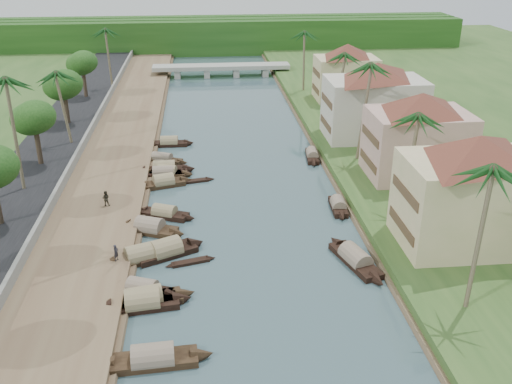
{
  "coord_description": "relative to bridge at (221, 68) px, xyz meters",
  "views": [
    {
      "loc": [
        -4.22,
        -45.35,
        26.73
      ],
      "look_at": [
        1.06,
        9.08,
        2.0
      ],
      "focal_mm": 40.0,
      "sensor_mm": 36.0,
      "label": 1
    }
  ],
  "objects": [
    {
      "name": "sampan_2",
      "position": [
        -9.41,
        -79.17,
        -1.31
      ],
      "size": [
        8.57,
        3.34,
        2.22
      ],
      "rotation": [
        0.0,
        0.0,
        0.2
      ],
      "color": "black",
      "rests_on": "ground"
    },
    {
      "name": "sampan_13",
      "position": [
        -8.98,
        -41.79,
        -1.31
      ],
      "size": [
        7.05,
        1.79,
        1.96
      ],
      "rotation": [
        0.0,
        0.0,
        -0.02
      ],
      "color": "black",
      "rests_on": "ground"
    },
    {
      "name": "retaining_wall",
      "position": [
        -20.2,
        -52.0,
        -0.37
      ],
      "size": [
        0.4,
        180.0,
        1.1
      ],
      "primitive_type": "cube",
      "color": "slate",
      "rests_on": "left_bank"
    },
    {
      "name": "person_far",
      "position": [
        -14.65,
        -62.13,
        -0.1
      ],
      "size": [
        0.85,
        0.69,
        1.64
      ],
      "primitive_type": "imported",
      "rotation": [
        0.0,
        0.0,
        3.06
      ],
      "color": "#2C291F",
      "rests_on": "left_bank"
    },
    {
      "name": "sampan_9",
      "position": [
        -9.25,
        -52.93,
        -1.32
      ],
      "size": [
        7.29,
        1.64,
        1.89
      ],
      "rotation": [
        0.0,
        0.0,
        -0.01
      ],
      "color": "black",
      "rests_on": "ground"
    },
    {
      "name": "treeline",
      "position": [
        -0.0,
        28.0,
        2.28
      ],
      "size": [
        120.0,
        14.0,
        8.0
      ],
      "color": "#173E11",
      "rests_on": "ground"
    },
    {
      "name": "person_near",
      "position": [
        -12.18,
        -73.5,
        -0.16
      ],
      "size": [
        0.59,
        0.66,
        1.52
      ],
      "primitive_type": "imported",
      "rotation": [
        0.0,
        0.0,
        1.07
      ],
      "color": "#26242B",
      "rests_on": "left_bank"
    },
    {
      "name": "sampan_0",
      "position": [
        -8.23,
        -86.21,
        -1.31
      ],
      "size": [
        8.57,
        2.28,
        2.23
      ],
      "rotation": [
        0.0,
        0.0,
        0.07
      ],
      "color": "black",
      "rests_on": "ground"
    },
    {
      "name": "tree_4",
      "position": [
        -24.0,
        -34.14,
        5.24
      ],
      "size": [
        4.99,
        4.99,
        7.7
      ],
      "color": "#423225",
      "rests_on": "ground"
    },
    {
      "name": "sampan_15",
      "position": [
        9.78,
        -63.8,
        -1.32
      ],
      "size": [
        1.7,
        6.44,
        1.78
      ],
      "rotation": [
        0.0,
        0.0,
        1.52
      ],
      "color": "black",
      "rests_on": "ground"
    },
    {
      "name": "sampan_4",
      "position": [
        -10.16,
        -72.42,
        -1.3
      ],
      "size": [
        8.33,
        4.6,
        2.32
      ],
      "rotation": [
        0.0,
        0.0,
        0.36
      ],
      "color": "black",
      "rests_on": "ground"
    },
    {
      "name": "palm_1",
      "position": [
        16.0,
        -66.37,
        9.01
      ],
      "size": [
        3.2,
        3.2,
        11.31
      ],
      "color": "#72654C",
      "rests_on": "ground"
    },
    {
      "name": "tree_6",
      "position": [
        24.0,
        -42.85,
        4.72
      ],
      "size": [
        4.2,
        4.2,
        7.08
      ],
      "color": "#423225",
      "rests_on": "ground"
    },
    {
      "name": "sampan_3",
      "position": [
        -9.66,
        -77.69,
        -1.32
      ],
      "size": [
        6.98,
        3.92,
        1.92
      ],
      "rotation": [
        0.0,
        0.0,
        -0.38
      ],
      "color": "black",
      "rests_on": "ground"
    },
    {
      "name": "palm_6",
      "position": [
        -22.0,
        -43.18,
        8.82
      ],
      "size": [
        3.2,
        3.2,
        10.9
      ],
      "color": "#72654C",
      "rests_on": "ground"
    },
    {
      "name": "right_bank",
      "position": [
        19.0,
        -52.0,
        -1.12
      ],
      "size": [
        16.0,
        180.0,
        1.2
      ],
      "primitive_type": "cube",
      "color": "#29491D",
      "rests_on": "ground"
    },
    {
      "name": "sampan_7",
      "position": [
        -8.54,
        -63.87,
        -1.32
      ],
      "size": [
        6.96,
        4.03,
        1.9
      ],
      "rotation": [
        0.0,
        0.0,
        -0.4
      ],
      "color": "black",
      "rests_on": "ground"
    },
    {
      "name": "building_distant",
      "position": [
        19.99,
        -24.0,
        4.16
      ],
      "size": [
        12.62,
        12.62,
        9.2
      ],
      "color": "beige",
      "rests_on": "right_bank"
    },
    {
      "name": "palm_8",
      "position": [
        -20.5,
        -12.45,
        9.62
      ],
      "size": [
        3.2,
        3.2,
        11.75
      ],
      "color": "#72654C",
      "rests_on": "ground"
    },
    {
      "name": "palm_2",
      "position": [
        15.0,
        -52.16,
        10.85
      ],
      "size": [
        3.2,
        3.2,
        13.23
      ],
      "color": "#72654C",
      "rests_on": "ground"
    },
    {
      "name": "sampan_1",
      "position": [
        -9.5,
        -79.57,
        -1.3
      ],
      "size": [
        8.1,
        2.79,
        2.34
      ],
      "rotation": [
        0.0,
        0.0,
        0.13
      ],
      "color": "black",
      "rests_on": "ground"
    },
    {
      "name": "building_near",
      "position": [
        18.99,
        -74.0,
        4.66
      ],
      "size": [
        14.85,
        14.85,
        10.2
      ],
      "color": "beige",
      "rests_on": "right_bank"
    },
    {
      "name": "palm_5",
      "position": [
        -24.0,
        -58.13,
        11.42
      ],
      "size": [
        3.2,
        3.2,
        13.61
      ],
      "color": "#72654C",
      "rests_on": "ground"
    },
    {
      "name": "tree_3",
      "position": [
        -24.0,
        -50.6,
        5.32
      ],
      "size": [
        4.65,
        4.65,
        7.66
      ],
      "color": "#423225",
      "rests_on": "ground"
    },
    {
      "name": "building_far",
      "position": [
        18.99,
        -44.0,
        4.66
      ],
      "size": [
        15.59,
        15.59,
        10.2
      ],
      "color": "beige",
      "rests_on": "right_bank"
    },
    {
      "name": "sampan_8",
      "position": [
        -9.03,
        -55.81,
        -1.31
      ],
      "size": [
        7.0,
        3.48,
        2.13
      ],
      "rotation": [
        0.0,
        0.0,
        0.29
      ],
      "color": "black",
      "rests_on": "ground"
    },
    {
      "name": "building_mid",
      "position": [
        19.99,
        -58.0,
        4.41
      ],
      "size": [
        14.11,
        14.11,
        9.7
      ],
      "color": "tan",
      "rests_on": "right_bank"
    },
    {
      "name": "sampan_6",
      "position": [
        -9.82,
        -67.04,
        -1.3
      ],
      "size": [
        7.69,
        4.58,
        2.27
      ],
      "rotation": [
        0.0,
        0.0,
        -0.4
      ],
      "color": "black",
      "rests_on": "ground"
    },
    {
      "name": "ground",
      "position": [
        -0.0,
        -72.0,
        -1.72
      ],
      "size": [
        220.0,
        220.0,
        0.0
      ],
      "primitive_type": "plane",
      "color": "#395055",
      "rests_on": "ground"
    },
    {
      "name": "sampan_12",
      "position": [
        -9.63,
        -48.08,
        -1.32
      ],
      "size": [
        7.23,
        4.11,
        1.8
      ],
      "rotation": [
        0.0,
        0.0,
        -0.41
      ],
      "color": "black",
      "rests_on": "ground"
    },
    {
      "name": "tree_5",
      "position": [
        -24.0,
        -19.03,
        5.28
      ],
      "size": [
        4.58,
        4.58,
        7.59
      ],
      "color": "#423225",
      "rests_on": "ground"
    },
    {
      "name": "sampan_10",
      "position": [
        -8.81,
        -52.72,
        -1.32
      ],
      "size": [
        6.78,
        2.72,
        1.88
      ],
      "rotation": [
        0.0,
        0.0,
        -0.2
      ],
      "color": "black",
      "rests_on": "ground"
    },
    {
      "name": "canoe_2",
      "position": [
        -5.94,
        -55.03,
        -1.62
      ],
      "size": [
        5.93,
        2.02,
        0.85
      ],
      "rotation": [
        0.0,
        0.0,
        0.2
      ],
      "color": "black",
      "rests_on": "ground"
    },
    {
      "name": "palm_0",
      "position": [
        15.0,
        -83.47,
        10.4
      ],
      "size": [
        3.2,
        3.2,
        12.76
      ],
      "color": "#72654C",
      "rests_on": "ground"
    },
    {
      "name": "palm_3",
      "position": [
        16.0,
        -34.78,
        8.85
      ],
      "size": [
        3.2,
        3.2,
        11.13
      ],
      "color": "#72654C",
      "rests_on": "ground"
    },
    {
      "name": "canoe_1",
      "position": [
        -5.81,
        -73.32,
        -1.62
      ],
      "size": [
        4.72,
        1.94,
        0.76
      ],
      "rotation": [
        0.0,
        0.0,
        0.26
      ],
      "color": "black",
      "rests_on": "ground"
    },
    {
      "name": "palm_7",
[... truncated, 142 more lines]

